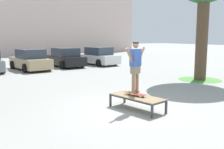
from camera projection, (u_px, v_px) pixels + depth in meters
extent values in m
plane|color=#999993|center=(133.00, 109.00, 8.56)|extent=(120.00, 120.00, 0.00)
cube|color=#38383D|center=(110.00, 101.00, 8.93)|extent=(0.07, 0.07, 0.38)
cube|color=#38383D|center=(125.00, 98.00, 9.40)|extent=(0.07, 0.07, 0.38)
cube|color=#38383D|center=(152.00, 112.00, 7.59)|extent=(0.07, 0.07, 0.38)
cube|color=#38383D|center=(166.00, 108.00, 8.06)|extent=(0.07, 0.07, 0.38)
cylinder|color=#38383D|center=(130.00, 100.00, 8.23)|extent=(0.35, 1.88, 0.05)
cylinder|color=#38383D|center=(144.00, 96.00, 8.70)|extent=(0.35, 1.88, 0.05)
cylinder|color=#38383D|center=(118.00, 93.00, 9.13)|extent=(0.76, 0.17, 0.05)
cylinder|color=#38383D|center=(159.00, 103.00, 7.79)|extent=(0.76, 0.17, 0.05)
cube|color=#847051|center=(137.00, 97.00, 8.46)|extent=(1.05, 2.00, 0.03)
cube|color=#B23333|center=(135.00, 93.00, 8.51)|extent=(0.39, 0.82, 0.02)
cylinder|color=silver|center=(127.00, 94.00, 8.65)|extent=(0.04, 0.06, 0.06)
cylinder|color=silver|center=(130.00, 93.00, 8.76)|extent=(0.04, 0.06, 0.06)
cylinder|color=silver|center=(141.00, 97.00, 8.27)|extent=(0.04, 0.06, 0.06)
cylinder|color=silver|center=(143.00, 96.00, 8.38)|extent=(0.04, 0.06, 0.06)
cylinder|color=#8E6647|center=(133.00, 81.00, 8.37)|extent=(0.11, 0.11, 0.82)
cube|color=#99704C|center=(132.00, 92.00, 8.46)|extent=(0.16, 0.26, 0.07)
cylinder|color=#8E6647|center=(137.00, 81.00, 8.52)|extent=(0.11, 0.11, 0.82)
cube|color=#99704C|center=(136.00, 91.00, 8.61)|extent=(0.16, 0.26, 0.07)
cube|color=#756B5B|center=(135.00, 70.00, 8.39)|extent=(0.34, 0.27, 0.24)
cube|color=#2D4C99|center=(136.00, 58.00, 8.33)|extent=(0.40, 0.30, 0.56)
cylinder|color=#8E6647|center=(130.00, 56.00, 8.10)|extent=(0.41, 0.18, 0.52)
cylinder|color=#8E6647|center=(141.00, 55.00, 8.54)|extent=(0.41, 0.18, 0.52)
sphere|color=#8E6647|center=(136.00, 45.00, 8.27)|extent=(0.20, 0.20, 0.20)
cylinder|color=black|center=(136.00, 43.00, 8.26)|extent=(0.19, 0.19, 0.05)
cylinder|color=brown|center=(202.00, 39.00, 14.05)|extent=(0.64, 0.64, 4.55)
cylinder|color=#519342|center=(200.00, 80.00, 14.38)|extent=(2.34, 2.34, 0.01)
cylinder|color=black|center=(3.00, 69.00, 16.90)|extent=(0.24, 0.61, 0.60)
cube|color=tan|center=(30.00, 63.00, 18.62)|extent=(2.07, 4.34, 0.70)
cube|color=#2D3847|center=(30.00, 54.00, 18.41)|extent=(1.74, 2.23, 0.64)
cylinder|color=black|center=(13.00, 65.00, 19.14)|extent=(0.27, 0.62, 0.60)
cylinder|color=black|center=(35.00, 63.00, 20.19)|extent=(0.27, 0.62, 0.60)
cylinder|color=black|center=(25.00, 68.00, 17.12)|extent=(0.27, 0.62, 0.60)
cylinder|color=black|center=(49.00, 66.00, 18.17)|extent=(0.27, 0.62, 0.60)
cube|color=black|center=(65.00, 60.00, 20.63)|extent=(1.93, 4.29, 0.70)
cube|color=#2D3847|center=(65.00, 52.00, 20.41)|extent=(1.67, 2.18, 0.64)
cylinder|color=black|center=(48.00, 62.00, 21.20)|extent=(0.25, 0.61, 0.60)
cylinder|color=black|center=(67.00, 61.00, 22.20)|extent=(0.25, 0.61, 0.60)
cylinder|color=black|center=(62.00, 65.00, 19.13)|extent=(0.25, 0.61, 0.60)
cylinder|color=black|center=(82.00, 63.00, 20.13)|extent=(0.25, 0.61, 0.60)
cube|color=silver|center=(98.00, 59.00, 22.01)|extent=(2.17, 4.37, 0.70)
cube|color=#2D3847|center=(99.00, 51.00, 21.80)|extent=(1.79, 2.26, 0.64)
cylinder|color=black|center=(81.00, 61.00, 22.49)|extent=(0.29, 0.62, 0.60)
cylinder|color=black|center=(97.00, 59.00, 23.57)|extent=(0.29, 0.62, 0.60)
cylinder|color=black|center=(99.00, 63.00, 20.51)|extent=(0.29, 0.62, 0.60)
cylinder|color=black|center=(115.00, 62.00, 21.59)|extent=(0.29, 0.62, 0.60)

